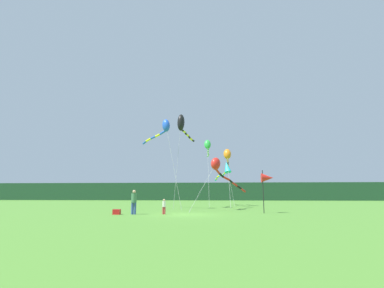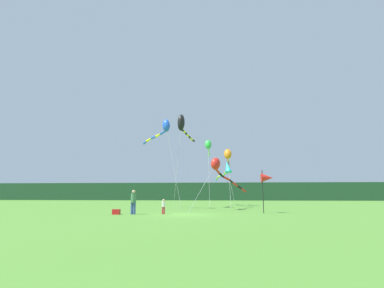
# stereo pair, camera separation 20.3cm
# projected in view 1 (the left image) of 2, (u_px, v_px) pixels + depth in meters

# --- Properties ---
(ground_plane) EXTENTS (120.00, 120.00, 0.00)m
(ground_plane) POSITION_uv_depth(u_px,v_px,m) (185.00, 215.00, 20.83)
(ground_plane) COLOR #4C842D
(distant_treeline) EXTENTS (108.00, 2.55, 3.84)m
(distant_treeline) POSITION_uv_depth(u_px,v_px,m) (206.00, 191.00, 65.38)
(distant_treeline) COLOR #1E4228
(distant_treeline) RESTS_ON ground
(person_adult) EXTENTS (0.38, 0.38, 1.73)m
(person_adult) POSITION_uv_depth(u_px,v_px,m) (134.00, 201.00, 21.19)
(person_adult) COLOR #334C8C
(person_adult) RESTS_ON ground
(person_child) EXTENTS (0.24, 0.24, 1.08)m
(person_child) POSITION_uv_depth(u_px,v_px,m) (164.00, 206.00, 21.29)
(person_child) COLOR #B23338
(person_child) RESTS_ON ground
(cooler_box) EXTENTS (0.51, 0.37, 0.37)m
(cooler_box) POSITION_uv_depth(u_px,v_px,m) (117.00, 212.00, 20.94)
(cooler_box) COLOR red
(cooler_box) RESTS_ON ground
(banner_flag_pole) EXTENTS (0.90, 0.70, 3.26)m
(banner_flag_pole) POSITION_uv_depth(u_px,v_px,m) (267.00, 178.00, 22.73)
(banner_flag_pole) COLOR black
(banner_flag_pole) RESTS_ON ground
(kite_black) EXTENTS (1.72, 4.70, 9.71)m
(kite_black) POSITION_uv_depth(u_px,v_px,m) (182.00, 124.00, 30.82)
(kite_black) COLOR #B2B2B2
(kite_black) RESTS_ON ground
(kite_blue) EXTENTS (4.89, 4.88, 8.84)m
(kite_blue) POSITION_uv_depth(u_px,v_px,m) (164.00, 128.00, 29.41)
(kite_blue) COLOR #B2B2B2
(kite_blue) RESTS_ON ground
(kite_cyan) EXTENTS (2.21, 5.21, 5.38)m
(kite_cyan) POSITION_uv_depth(u_px,v_px,m) (226.00, 168.00, 35.05)
(kite_cyan) COLOR #B2B2B2
(kite_cyan) RESTS_ON ground
(kite_red) EXTENTS (5.39, 9.59, 4.90)m
(kite_red) POSITION_uv_depth(u_px,v_px,m) (219.00, 168.00, 27.38)
(kite_red) COLOR #B2B2B2
(kite_red) RESTS_ON ground
(kite_orange) EXTENTS (0.91, 9.24, 6.95)m
(kite_orange) POSITION_uv_depth(u_px,v_px,m) (227.00, 156.00, 35.81)
(kite_orange) COLOR #B2B2B2
(kite_orange) RESTS_ON ground
(kite_green) EXTENTS (0.87, 7.47, 8.31)m
(kite_green) POSITION_uv_depth(u_px,v_px,m) (208.00, 146.00, 37.58)
(kite_green) COLOR #B2B2B2
(kite_green) RESTS_ON ground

